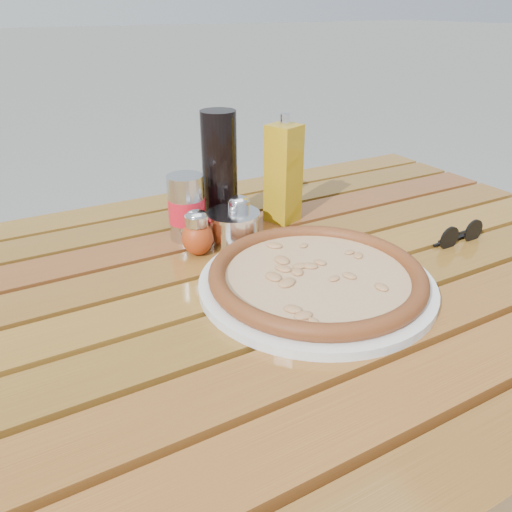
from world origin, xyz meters
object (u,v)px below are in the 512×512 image
olive_oil_cruet (283,173)px  parmesan_tin (233,227)px  plate (316,284)px  dark_bottle (220,170)px  pizza (317,275)px  soda_can (187,208)px  table (262,317)px  oregano_shaker (239,218)px  sunglasses (460,235)px  pepper_shaker (197,234)px

olive_oil_cruet → parmesan_tin: size_ratio=1.85×
plate → dark_bottle: 0.31m
pizza → soda_can: 0.29m
table → plate: size_ratio=3.89×
plate → oregano_shaker: 0.23m
pizza → sunglasses: (0.32, 0.00, -0.01)m
table → olive_oil_cruet: 0.30m
dark_bottle → soda_can: (-0.08, -0.03, -0.05)m
soda_can → parmesan_tin: (0.06, -0.06, -0.03)m
dark_bottle → sunglasses: (0.34, -0.29, -0.09)m
oregano_shaker → sunglasses: 0.40m
table → plate: bearing=-49.6°
table → dark_bottle: size_ratio=6.36×
pizza → oregano_shaker: (-0.02, 0.22, 0.02)m
dark_bottle → parmesan_tin: (-0.02, -0.09, -0.08)m
pepper_shaker → dark_bottle: size_ratio=0.37×
plate → oregano_shaker: bearing=94.3°
oregano_shaker → olive_oil_cruet: olive_oil_cruet is taller
dark_bottle → soda_can: dark_bottle is taller
pizza → parmesan_tin: (-0.04, 0.21, 0.01)m
plate → oregano_shaker: (-0.02, 0.22, 0.03)m
oregano_shaker → sunglasses: (0.34, -0.22, -0.02)m
pepper_shaker → soda_can: (0.01, 0.07, 0.02)m
plate → soda_can: size_ratio=3.00×
dark_bottle → soda_can: size_ratio=1.83×
parmesan_tin → soda_can: bearing=136.1°
dark_bottle → soda_can: bearing=-161.3°
parmesan_tin → olive_oil_cruet: bearing=20.1°
oregano_shaker → olive_oil_cruet: bearing=15.3°
pizza → oregano_shaker: oregano_shaker is taller
soda_can → table: bearing=-77.7°
pepper_shaker → soda_can: bearing=81.4°
oregano_shaker → table: bearing=-104.5°
dark_bottle → olive_oil_cruet: (0.12, -0.04, -0.01)m
table → pepper_shaker: pepper_shaker is taller
pepper_shaker → plate: bearing=-60.4°
pepper_shaker → dark_bottle: dark_bottle is taller
oregano_shaker → soda_can: size_ratio=0.68×
dark_bottle → sunglasses: dark_bottle is taller
pizza → dark_bottle: dark_bottle is taller
olive_oil_cruet → dark_bottle: bearing=161.3°
table → parmesan_tin: parmesan_tin is taller
dark_bottle → plate: bearing=-86.3°
plate → olive_oil_cruet: olive_oil_cruet is taller
olive_oil_cruet → pepper_shaker: bearing=-164.3°
plate → olive_oil_cruet: 0.29m
plate → pepper_shaker: bearing=119.6°
olive_oil_cruet → sunglasses: 0.35m
soda_can → parmesan_tin: size_ratio=1.06×
soda_can → parmesan_tin: bearing=-43.9°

